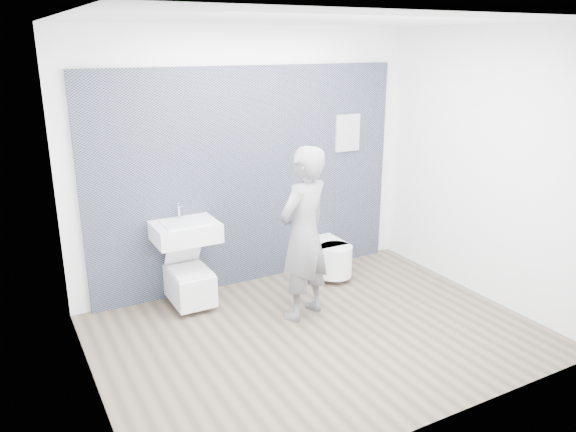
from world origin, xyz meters
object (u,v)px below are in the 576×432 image
toilet_square (190,283)px  visitor (304,234)px  toilet_rounded (329,257)px  washbasin (185,231)px

toilet_square → visitor: size_ratio=0.41×
toilet_square → visitor: (0.92, -0.75, 0.61)m
toilet_rounded → visitor: size_ratio=0.39×
toilet_square → toilet_rounded: size_ratio=1.07×
toilet_rounded → visitor: 1.20m
washbasin → toilet_rounded: (1.67, -0.10, -0.56)m
toilet_square → toilet_rounded: (1.67, -0.06, -0.01)m
toilet_square → toilet_rounded: 1.67m
washbasin → toilet_rounded: washbasin is taller
washbasin → toilet_square: size_ratio=0.90×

